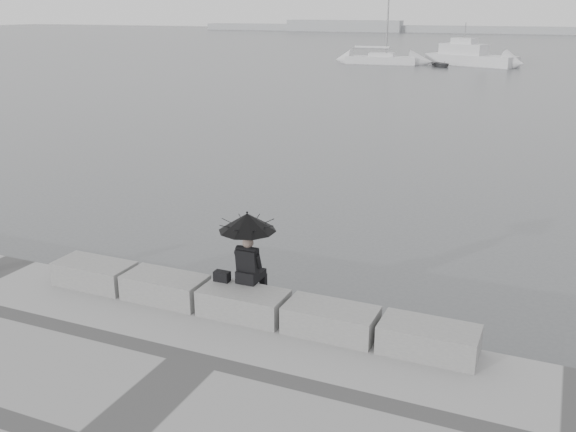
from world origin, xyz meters
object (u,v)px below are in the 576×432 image
at_px(seated_person, 247,233).
at_px(dinghy, 441,64).
at_px(motor_cruiser, 471,57).
at_px(sailboat_left, 382,59).

bearing_deg(seated_person, dinghy, 96.45).
bearing_deg(motor_cruiser, seated_person, -64.82).
relative_size(seated_person, motor_cruiser, 0.14).
distance_m(seated_person, motor_cruiser, 62.46).
height_order(seated_person, motor_cruiser, motor_cruiser).
xyz_separation_m(seated_person, dinghy, (-7.53, 59.02, -1.71)).
distance_m(sailboat_left, motor_cruiser, 9.49).
xyz_separation_m(seated_person, sailboat_left, (-14.25, 60.33, -1.46)).
bearing_deg(dinghy, sailboat_left, 129.67).
relative_size(seated_person, dinghy, 0.44).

